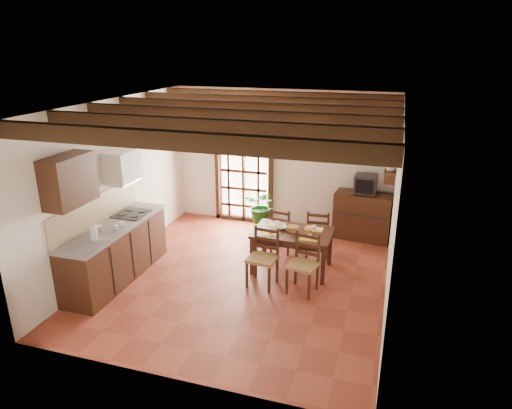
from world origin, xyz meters
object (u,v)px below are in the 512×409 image
at_px(dining_table, 292,236).
at_px(chair_far_right, 318,241).
at_px(crt_tv, 366,184).
at_px(potted_plant, 262,204).
at_px(chair_near_right, 303,274).
at_px(sideboard, 363,216).
at_px(pendant_lamp, 296,148).
at_px(chair_near_left, 263,268).
at_px(kitchen_counter, 116,251).
at_px(chair_far_left, 283,238).

relative_size(dining_table, chair_far_right, 1.44).
xyz_separation_m(crt_tv, potted_plant, (-1.98, -0.22, -0.54)).
xyz_separation_m(chair_near_right, sideboard, (0.70, 2.36, 0.17)).
bearing_deg(crt_tv, chair_near_right, -104.79).
bearing_deg(sideboard, pendant_lamp, -115.83).
relative_size(chair_near_left, crt_tv, 2.23).
distance_m(chair_near_left, sideboard, 2.71).
height_order(kitchen_counter, chair_far_right, kitchen_counter).
bearing_deg(chair_near_right, kitchen_counter, -159.96).
relative_size(chair_near_right, sideboard, 0.85).
height_order(dining_table, potted_plant, potted_plant).
distance_m(chair_far_right, sideboard, 1.27).
bearing_deg(chair_far_right, dining_table, 59.61).
xyz_separation_m(dining_table, crt_tv, (1.02, 1.69, 0.50)).
bearing_deg(chair_near_left, chair_far_left, 95.84).
height_order(potted_plant, pendant_lamp, pendant_lamp).
bearing_deg(chair_far_right, chair_near_right, 85.84).
bearing_deg(chair_near_left, pendant_lamp, 72.78).
distance_m(kitchen_counter, crt_tv, 4.67).
relative_size(chair_near_left, sideboard, 0.87).
bearing_deg(pendant_lamp, potted_plant, 125.00).
bearing_deg(chair_far_right, chair_far_left, -4.29).
bearing_deg(pendant_lamp, sideboard, 57.51).
height_order(dining_table, sideboard, sideboard).
height_order(chair_near_right, chair_far_right, chair_near_right).
xyz_separation_m(dining_table, pendant_lamp, (0.00, 0.10, 1.47)).
bearing_deg(chair_far_left, kitchen_counter, 47.03).
bearing_deg(chair_far_left, chair_near_right, 125.57).
distance_m(chair_far_left, crt_tv, 1.89).
bearing_deg(chair_far_right, chair_near_left, 59.69).
bearing_deg(dining_table, sideboard, 59.33).
bearing_deg(sideboard, chair_near_right, -99.84).
bearing_deg(pendant_lamp, crt_tv, 57.41).
bearing_deg(crt_tv, chair_near_left, -117.99).
xyz_separation_m(dining_table, sideboard, (1.02, 1.70, -0.15)).
xyz_separation_m(crt_tv, pendant_lamp, (-1.02, -1.59, 0.97)).
bearing_deg(chair_far_left, dining_table, 125.54).
relative_size(chair_near_right, pendant_lamp, 1.09).
height_order(sideboard, crt_tv, crt_tv).
bearing_deg(potted_plant, dining_table, -56.86).
relative_size(kitchen_counter, chair_near_left, 2.39).
bearing_deg(potted_plant, crt_tv, 6.36).
bearing_deg(kitchen_counter, chair_far_left, 37.43).
height_order(chair_near_left, chair_near_right, chair_near_left).
bearing_deg(sideboard, dining_table, -114.28).
xyz_separation_m(kitchen_counter, chair_near_left, (2.33, 0.47, -0.18)).
bearing_deg(sideboard, potted_plant, -166.82).
relative_size(sideboard, crt_tv, 2.57).
height_order(dining_table, pendant_lamp, pendant_lamp).
xyz_separation_m(sideboard, crt_tv, (0.00, -0.01, 0.65)).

